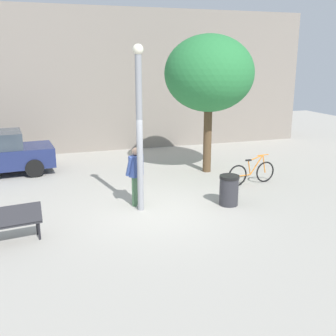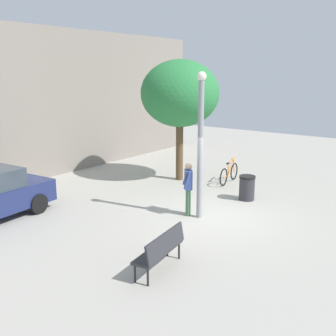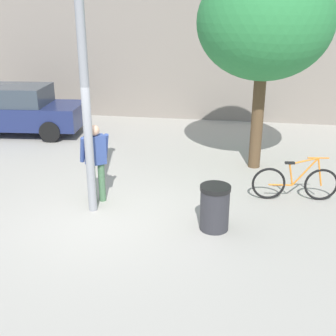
{
  "view_description": "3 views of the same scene",
  "coord_description": "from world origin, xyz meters",
  "px_view_note": "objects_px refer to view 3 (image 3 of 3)",
  "views": [
    {
      "loc": [
        -2.77,
        -9.95,
        4.0
      ],
      "look_at": [
        0.96,
        1.76,
        0.69
      ],
      "focal_mm": 43.01,
      "sensor_mm": 36.0,
      "label": 1
    },
    {
      "loc": [
        -10.21,
        -6.07,
        4.36
      ],
      "look_at": [
        0.92,
        2.36,
        1.02
      ],
      "focal_mm": 42.77,
      "sensor_mm": 36.0,
      "label": 2
    },
    {
      "loc": [
        2.48,
        -7.27,
        3.89
      ],
      "look_at": [
        1.04,
        1.27,
        0.6
      ],
      "focal_mm": 45.78,
      "sensor_mm": 36.0,
      "label": 3
    }
  ],
  "objects_px": {
    "parked_car_navy": "(16,110)",
    "plaza_tree": "(265,23)",
    "bicycle_orange": "(295,183)",
    "person_by_lamppost": "(96,159)",
    "lamppost": "(85,92)",
    "trash_bin": "(215,207)"
  },
  "relations": [
    {
      "from": "lamppost",
      "to": "parked_car_navy",
      "type": "height_order",
      "value": "lamppost"
    },
    {
      "from": "parked_car_navy",
      "to": "bicycle_orange",
      "type": "bearing_deg",
      "value": -24.27
    },
    {
      "from": "parked_car_navy",
      "to": "trash_bin",
      "type": "height_order",
      "value": "parked_car_navy"
    },
    {
      "from": "plaza_tree",
      "to": "trash_bin",
      "type": "xyz_separation_m",
      "value": [
        -0.8,
        -3.47,
        -3.09
      ]
    },
    {
      "from": "lamppost",
      "to": "plaza_tree",
      "type": "bearing_deg",
      "value": 43.35
    },
    {
      "from": "lamppost",
      "to": "bicycle_orange",
      "type": "distance_m",
      "value": 4.71
    },
    {
      "from": "lamppost",
      "to": "trash_bin",
      "type": "bearing_deg",
      "value": -8.76
    },
    {
      "from": "bicycle_orange",
      "to": "person_by_lamppost",
      "type": "bearing_deg",
      "value": -169.09
    },
    {
      "from": "lamppost",
      "to": "bicycle_orange",
      "type": "relative_size",
      "value": 2.43
    },
    {
      "from": "trash_bin",
      "to": "bicycle_orange",
      "type": "bearing_deg",
      "value": 44.48
    },
    {
      "from": "trash_bin",
      "to": "person_by_lamppost",
      "type": "bearing_deg",
      "value": 162.58
    },
    {
      "from": "lamppost",
      "to": "trash_bin",
      "type": "xyz_separation_m",
      "value": [
        2.47,
        -0.38,
        -1.97
      ]
    },
    {
      "from": "plaza_tree",
      "to": "trash_bin",
      "type": "bearing_deg",
      "value": -102.96
    },
    {
      "from": "plaza_tree",
      "to": "bicycle_orange",
      "type": "relative_size",
      "value": 2.7
    },
    {
      "from": "plaza_tree",
      "to": "lamppost",
      "type": "bearing_deg",
      "value": -136.65
    },
    {
      "from": "lamppost",
      "to": "parked_car_navy",
      "type": "distance_m",
      "value": 6.68
    },
    {
      "from": "lamppost",
      "to": "plaza_tree",
      "type": "xyz_separation_m",
      "value": [
        3.27,
        3.09,
        1.12
      ]
    },
    {
      "from": "lamppost",
      "to": "person_by_lamppost",
      "type": "distance_m",
      "value": 1.5
    },
    {
      "from": "person_by_lamppost",
      "to": "plaza_tree",
      "type": "bearing_deg",
      "value": 39.18
    },
    {
      "from": "bicycle_orange",
      "to": "trash_bin",
      "type": "distance_m",
      "value": 2.25
    },
    {
      "from": "trash_bin",
      "to": "plaza_tree",
      "type": "bearing_deg",
      "value": 77.04
    },
    {
      "from": "parked_car_navy",
      "to": "plaza_tree",
      "type": "bearing_deg",
      "value": -13.81
    }
  ]
}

